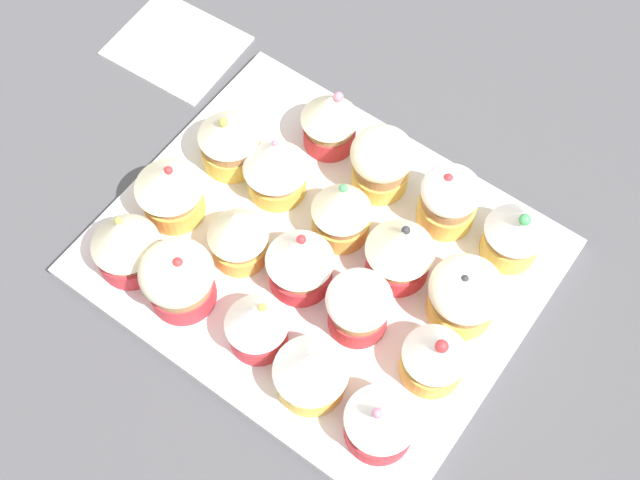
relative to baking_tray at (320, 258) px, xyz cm
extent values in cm
cube|color=#4C4C51|center=(0.00, 0.00, -2.10)|extent=(180.00, 180.00, 3.00)
cube|color=silver|center=(0.00, 0.00, 0.00)|extent=(39.80, 32.73, 1.20)
cylinder|color=#EFC651|center=(-14.18, -10.95, 1.93)|extent=(5.43, 5.43, 2.66)
cylinder|color=#AD7F51|center=(-14.18, -10.95, 3.85)|extent=(5.03, 5.03, 1.17)
cone|color=white|center=(-14.18, -10.95, 6.16)|extent=(5.78, 5.78, 3.47)
sphere|color=#4CB266|center=(-14.68, -10.40, 7.73)|extent=(1.11, 1.11, 1.11)
cylinder|color=#EFC651|center=(-7.39, -10.47, 1.99)|extent=(5.58, 5.58, 2.78)
cylinder|color=#AD7F51|center=(-7.39, -10.47, 3.95)|extent=(5.08, 5.08, 1.13)
ellipsoid|color=white|center=(-7.39, -10.47, 5.54)|extent=(5.69, 5.69, 3.43)
sphere|color=red|center=(-6.82, -10.50, 7.13)|extent=(0.88, 0.88, 0.88)
cylinder|color=#EFC651|center=(0.10, -10.05, 1.79)|extent=(5.59, 5.59, 2.37)
cylinder|color=#AD7F51|center=(0.10, -10.05, 3.68)|extent=(5.14, 5.14, 1.41)
ellipsoid|color=#F4EDC6|center=(0.10, -10.05, 5.67)|extent=(6.13, 6.13, 4.28)
cylinder|color=#D1333D|center=(6.90, -11.16, 1.89)|extent=(5.33, 5.33, 2.58)
cylinder|color=#AD7F51|center=(6.90, -11.16, 3.85)|extent=(5.07, 5.07, 1.34)
cone|color=#F4EDC6|center=(6.90, -11.16, 6.20)|extent=(5.80, 5.80, 3.37)
sphere|color=pink|center=(6.36, -11.75, 7.74)|extent=(1.00, 1.00, 1.00)
cylinder|color=#EFC651|center=(-13.71, -2.91, 1.75)|extent=(6.18, 6.18, 2.31)
cylinder|color=#AD7F51|center=(-13.71, -2.91, 3.43)|extent=(5.70, 5.70, 1.04)
ellipsoid|color=#F4EDC6|center=(-13.71, -2.91, 5.15)|extent=(6.72, 6.72, 4.01)
sphere|color=#333338|center=(-13.30, -2.75, 7.05)|extent=(0.69, 0.69, 0.69)
cylinder|color=#D1333D|center=(-6.73, -3.03, 1.81)|extent=(5.96, 5.96, 2.43)
cylinder|color=#AD7F51|center=(-6.73, -3.03, 3.78)|extent=(5.40, 5.40, 1.51)
cone|color=#F4EDC6|center=(-6.73, -3.03, 6.19)|extent=(6.38, 6.38, 3.30)
sphere|color=#333338|center=(-6.79, -3.39, 7.72)|extent=(0.80, 0.80, 0.80)
cylinder|color=#EFC651|center=(-0.11, -3.36, 1.87)|extent=(5.57, 5.57, 2.55)
cylinder|color=#AD7F51|center=(-0.11, -3.36, 3.80)|extent=(5.10, 5.10, 1.31)
cone|color=#F4EDC6|center=(-0.11, -3.36, 6.29)|extent=(5.68, 5.68, 3.67)
sphere|color=#4CB266|center=(0.20, -3.54, 8.01)|extent=(0.80, 0.80, 0.80)
cylinder|color=#EFC651|center=(7.79, -3.56, 1.75)|extent=(5.75, 5.75, 2.29)
cylinder|color=#AD7F51|center=(7.79, -3.56, 3.61)|extent=(5.21, 5.21, 1.44)
cone|color=white|center=(7.79, -3.56, 6.28)|extent=(6.38, 6.38, 3.90)
sphere|color=pink|center=(7.83, -3.74, 8.14)|extent=(0.60, 0.60, 0.60)
cylinder|color=#EFC651|center=(13.58, -3.66, 1.94)|extent=(6.06, 6.06, 2.69)
cylinder|color=#AD7F51|center=(13.58, -3.66, 3.98)|extent=(5.74, 5.74, 1.40)
cone|color=#F4EDC6|center=(13.58, -3.66, 6.11)|extent=(6.13, 6.13, 2.87)
sphere|color=#EAD64C|center=(13.49, -3.22, 7.41)|extent=(0.89, 0.89, 0.89)
cylinder|color=#EFC651|center=(-14.62, 3.49, 1.85)|extent=(5.66, 5.66, 2.50)
cylinder|color=#AD7F51|center=(-14.62, 3.49, 3.65)|extent=(5.24, 5.24, 1.09)
cone|color=white|center=(-14.62, 3.49, 5.84)|extent=(5.72, 5.72, 3.30)
sphere|color=red|center=(-15.00, 3.73, 7.31)|extent=(1.16, 1.16, 1.16)
cylinder|color=#D1333D|center=(-6.78, 3.57, 1.90)|extent=(5.41, 5.41, 2.61)
cylinder|color=#AD7F51|center=(-6.78, 3.57, 3.74)|extent=(5.07, 5.07, 1.07)
ellipsoid|color=white|center=(-6.78, 3.57, 5.49)|extent=(5.91, 5.91, 4.03)
cylinder|color=#D1333D|center=(0.00, 3.10, 1.75)|extent=(5.95, 5.95, 2.31)
cylinder|color=#AD7F51|center=(0.00, 3.10, 3.68)|extent=(5.37, 5.37, 1.55)
cone|color=white|center=(0.00, 3.10, 6.23)|extent=(6.28, 6.28, 3.54)
sphere|color=red|center=(-0.06, 2.76, 7.86)|extent=(0.88, 0.88, 0.88)
cylinder|color=#EFC651|center=(6.22, 4.25, 1.72)|extent=(5.38, 5.38, 2.25)
cylinder|color=#AD7F51|center=(6.22, 4.25, 3.53)|extent=(4.78, 4.78, 1.35)
cone|color=#F4EDC6|center=(6.22, 4.25, 6.01)|extent=(5.68, 5.68, 3.62)
cylinder|color=#EFC651|center=(14.38, 4.25, 1.95)|extent=(5.97, 5.97, 2.69)
cylinder|color=#AD7F51|center=(14.38, 4.25, 4.06)|extent=(5.45, 5.45, 1.54)
cone|color=#F4EDC6|center=(14.38, 4.25, 6.26)|extent=(6.57, 6.57, 2.86)
sphere|color=red|center=(14.10, 3.99, 7.56)|extent=(0.83, 0.83, 0.83)
cylinder|color=#D1333D|center=(-14.03, 10.89, 1.74)|extent=(5.90, 5.90, 2.27)
cylinder|color=#AD7F51|center=(-14.03, 10.89, 3.64)|extent=(5.42, 5.42, 1.53)
cone|color=white|center=(-14.03, 10.89, 5.82)|extent=(6.12, 6.12, 2.84)
sphere|color=pink|center=(-13.84, 11.39, 7.11)|extent=(0.86, 0.86, 0.86)
cylinder|color=#EFC651|center=(-6.86, 10.81, 1.75)|extent=(6.10, 6.10, 2.31)
cylinder|color=#AD7F51|center=(-6.86, 10.81, 3.50)|extent=(5.84, 5.84, 1.18)
cone|color=white|center=(-6.86, 10.81, 5.88)|extent=(6.57, 6.57, 3.60)
cylinder|color=#D1333D|center=(-0.54, 10.15, 1.79)|extent=(5.30, 5.30, 2.38)
cylinder|color=#AD7F51|center=(-0.54, 10.15, 3.55)|extent=(4.75, 4.75, 1.15)
cone|color=white|center=(-0.54, 10.15, 5.79)|extent=(5.66, 5.66, 3.33)
sphere|color=#EAD64C|center=(-1.03, 9.60, 7.35)|extent=(0.74, 0.74, 0.74)
cylinder|color=#D1333D|center=(7.71, 10.85, 1.91)|extent=(6.15, 6.15, 2.61)
cylinder|color=#AD7F51|center=(7.71, 10.85, 3.75)|extent=(5.82, 5.82, 1.08)
ellipsoid|color=#F4EDC6|center=(7.71, 10.85, 5.52)|extent=(6.76, 6.76, 4.11)
sphere|color=red|center=(7.39, 10.60, 7.43)|extent=(0.96, 0.96, 0.96)
cylinder|color=#D1333D|center=(13.98, 10.97, 1.77)|extent=(6.20, 6.20, 2.33)
cylinder|color=#AD7F51|center=(13.98, 10.97, 3.52)|extent=(5.52, 5.52, 1.19)
cone|color=#F4EDC6|center=(13.98, 10.97, 5.90)|extent=(6.37, 6.37, 3.57)
sphere|color=#EAD64C|center=(14.20, 10.57, 7.59)|extent=(0.69, 0.69, 0.69)
cube|color=white|center=(28.53, -12.19, -0.30)|extent=(13.80, 11.93, 0.60)
camera|label=1|loc=(-21.51, 29.66, 72.26)|focal=47.51mm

